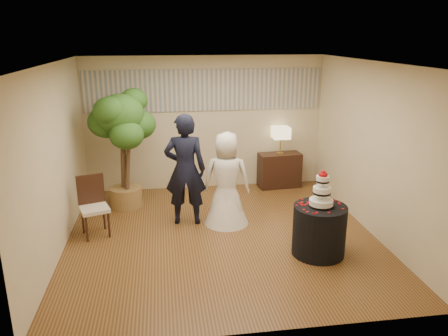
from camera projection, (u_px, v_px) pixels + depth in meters
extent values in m
cube|color=brown|center=(222.00, 236.00, 7.25)|extent=(5.00, 5.00, 0.00)
cube|color=white|center=(221.00, 63.00, 6.43)|extent=(5.00, 5.00, 0.00)
cube|color=beige|center=(205.00, 124.00, 9.21)|extent=(5.00, 0.06, 2.80)
cube|color=beige|center=(255.00, 218.00, 4.47)|extent=(5.00, 0.06, 2.80)
cube|color=beige|center=(55.00, 161.00, 6.50)|extent=(0.06, 5.00, 2.80)
cube|color=beige|center=(371.00, 149.00, 7.18)|extent=(0.06, 5.00, 2.80)
cube|color=#A8A49A|center=(205.00, 90.00, 8.98)|extent=(4.90, 0.02, 0.85)
imported|color=black|center=(185.00, 170.00, 7.48)|extent=(0.77, 0.55, 1.96)
imported|color=white|center=(227.00, 179.00, 7.50)|extent=(0.95, 0.93, 1.65)
cylinder|color=black|center=(319.00, 230.00, 6.55)|extent=(0.92, 0.92, 0.77)
cube|color=black|center=(279.00, 170.00, 9.48)|extent=(0.93, 0.48, 0.75)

